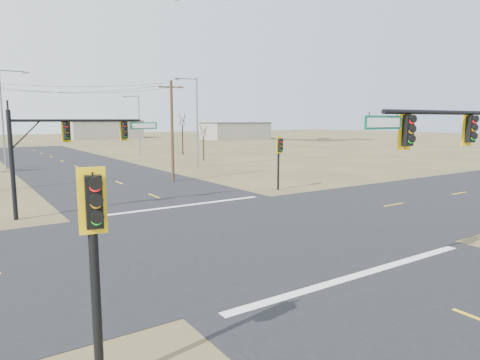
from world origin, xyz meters
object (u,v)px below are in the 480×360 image
Objects in this scene: mast_arm_far at (71,139)px; utility_pole_near at (172,130)px; mast_arm_near at (470,142)px; streetlight_a at (195,118)px; streetlight_c at (4,113)px; bare_tree_d at (182,119)px; pedestal_signal_sw at (94,233)px; pedestal_signal_ne at (280,151)px; bare_tree_c at (203,131)px; streetlight_b at (138,122)px.

utility_pole_near is (10.63, 8.78, 0.24)m from mast_arm_far.
streetlight_a is at bearing 89.97° from mast_arm_near.
bare_tree_d is (25.46, 6.96, -0.57)m from streetlight_c.
pedestal_signal_sw is 0.43× the size of streetlight_c.
streetlight_c reaches higher than streetlight_a.
pedestal_signal_sw is at bearing -136.18° from streetlight_a.
pedestal_signal_ne is (4.62, 17.59, -1.60)m from mast_arm_near.
mast_arm_far is 28.21m from streetlight_c.
pedestal_signal_sw is (-14.79, -0.47, -1.34)m from mast_arm_near.
bare_tree_c is 10.56m from bare_tree_d.
bare_tree_d reaches higher than mast_arm_far.
streetlight_a reaches higher than pedestal_signal_ne.
utility_pole_near is 0.81× the size of streetlight_c.
streetlight_b is (7.79, 29.35, 0.50)m from utility_pole_near.
mast_arm_near is 1.13× the size of utility_pole_near.
streetlight_a is at bearing 33.41° from mast_arm_far.
streetlight_b is 1.31× the size of bare_tree_d.
pedestal_signal_sw is 41.93m from streetlight_a.
mast_arm_far is 1.85× the size of pedestal_signal_sw.
utility_pole_near is 20.10m from bare_tree_c.
bare_tree_d is (28.25, 53.46, 2.31)m from pedestal_signal_sw.
utility_pole_near is at bearing -41.27° from streetlight_c.
pedestal_signal_ne is 26.51m from pedestal_signal_sw.
bare_tree_d reaches higher than mast_arm_near.
bare_tree_c is (12.07, 16.05, -0.62)m from utility_pole_near.
mast_arm_near is at bearing -69.61° from mast_arm_far.
streetlight_b is at bearing 79.04° from pedestal_signal_sw.
streetlight_c is 23.90m from bare_tree_c.
mast_arm_far is 0.85× the size of streetlight_a.
streetlight_b is 1.78× the size of bare_tree_c.
mast_arm_far is 13.79m from utility_pole_near.
bare_tree_d is at bearing 71.34° from pedestal_signal_ne.
streetlight_c reaches higher than bare_tree_c.
pedestal_signal_ne is at bearing -105.47° from bare_tree_c.
mast_arm_far is (-11.13, 17.89, -0.26)m from mast_arm_near.
streetlight_c is at bearing 120.72° from utility_pole_near.
streetlight_c is 1.57× the size of bare_tree_d.
streetlight_c reaches higher than bare_tree_d.
mast_arm_far is 0.94× the size of streetlight_b.
streetlight_a reaches higher than bare_tree_d.
pedestal_signal_ne is 33.09m from streetlight_c.
bare_tree_c is at bearing -78.14° from streetlight_b.
bare_tree_d is at bearing 43.49° from mast_arm_far.
streetlight_c is (-11.50, 19.35, 1.56)m from utility_pole_near.
mast_arm_near is 1.96× the size of bare_tree_c.
pedestal_signal_ne is 38.59m from streetlight_b.
utility_pole_near is at bearing 28.06° from mast_arm_far.
pedestal_signal_ne is 26.10m from bare_tree_c.
streetlight_a reaches higher than mast_arm_near.
mast_arm_near reaches higher than pedestal_signal_sw.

